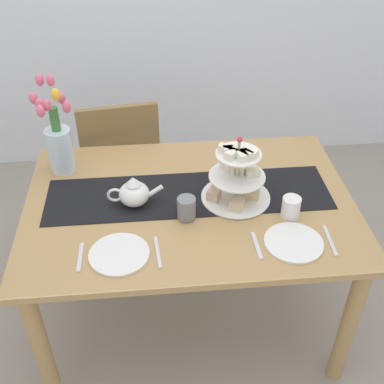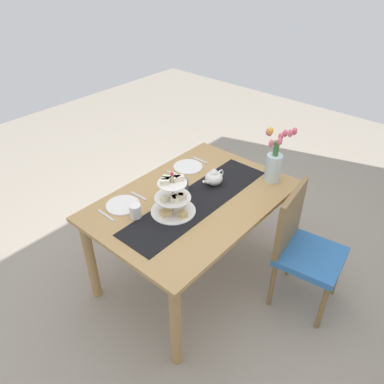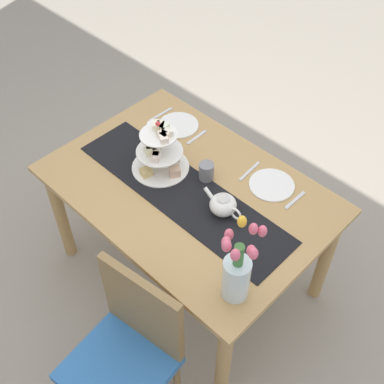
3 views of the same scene
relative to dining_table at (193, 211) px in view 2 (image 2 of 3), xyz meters
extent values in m
plane|color=gray|center=(0.00, 0.00, -0.64)|extent=(8.00, 8.00, 0.00)
cube|color=tan|center=(0.00, 0.00, 0.10)|extent=(1.41, 0.97, 0.03)
cylinder|color=tan|center=(-0.64, -0.41, -0.28)|extent=(0.07, 0.07, 0.72)
cylinder|color=tan|center=(0.64, -0.41, -0.28)|extent=(0.07, 0.07, 0.72)
cylinder|color=tan|center=(-0.64, 0.41, -0.28)|extent=(0.07, 0.07, 0.72)
cylinder|color=tan|center=(0.64, 0.41, -0.28)|extent=(0.07, 0.07, 0.72)
cylinder|color=olive|center=(-0.19, 0.99, -0.43)|extent=(0.04, 0.04, 0.41)
cylinder|color=olive|center=(-0.54, 0.94, -0.43)|extent=(0.04, 0.04, 0.41)
cylinder|color=olive|center=(-0.14, 0.63, -0.43)|extent=(0.04, 0.04, 0.41)
cylinder|color=olive|center=(-0.50, 0.58, -0.43)|extent=(0.04, 0.04, 0.41)
cube|color=#3370B7|center=(-0.34, 0.78, -0.20)|extent=(0.47, 0.47, 0.05)
cube|color=olive|center=(-0.32, 0.60, 0.05)|extent=(0.42, 0.09, 0.45)
cube|color=black|center=(0.00, 0.04, 0.11)|extent=(1.24, 0.32, 0.00)
cylinder|color=beige|center=(0.20, 0.00, 0.25)|extent=(0.01, 0.01, 0.28)
cylinder|color=white|center=(0.20, 0.00, 0.12)|extent=(0.30, 0.30, 0.01)
cylinder|color=white|center=(0.20, 0.00, 0.23)|extent=(0.24, 0.24, 0.01)
cylinder|color=white|center=(0.20, 0.00, 0.34)|extent=(0.19, 0.19, 0.01)
cube|color=#EAC381|center=(0.27, -0.01, 0.14)|extent=(0.08, 0.08, 0.04)
cube|color=#E0C078|center=(0.21, 0.09, 0.14)|extent=(0.06, 0.06, 0.04)
cube|color=beige|center=(0.10, -0.01, 0.15)|extent=(0.07, 0.07, 0.05)
cube|color=beige|center=(0.19, -0.08, 0.14)|extent=(0.07, 0.08, 0.05)
cube|color=beige|center=(0.27, -0.01, 0.25)|extent=(0.06, 0.04, 0.03)
cube|color=#F4DFC7|center=(0.23, 0.03, 0.25)|extent=(0.06, 0.07, 0.03)
cube|color=#EFE9BA|center=(0.22, 0.04, 0.25)|extent=(0.06, 0.07, 0.03)
cube|color=beige|center=(0.18, 0.04, 0.25)|extent=(0.06, 0.07, 0.03)
cube|color=silver|center=(0.17, 0.06, 0.25)|extent=(0.06, 0.07, 0.03)
cube|color=#F3DDC5|center=(0.15, 0.02, 0.36)|extent=(0.07, 0.06, 0.03)
cube|color=beige|center=(0.16, 0.00, 0.36)|extent=(0.06, 0.04, 0.03)
cube|color=silver|center=(0.17, -0.03, 0.36)|extent=(0.06, 0.07, 0.03)
cube|color=silver|center=(0.20, -0.04, 0.36)|extent=(0.05, 0.06, 0.03)
cube|color=beige|center=(0.22, -0.04, 0.36)|extent=(0.06, 0.07, 0.03)
cube|color=#EDE5C3|center=(0.24, -0.03, 0.36)|extent=(0.07, 0.06, 0.03)
sphere|color=red|center=(0.20, 0.00, 0.41)|extent=(0.02, 0.02, 0.02)
ellipsoid|color=white|center=(-0.23, 0.00, 0.16)|extent=(0.13, 0.13, 0.10)
cone|color=white|center=(-0.23, 0.00, 0.23)|extent=(0.06, 0.06, 0.04)
cylinder|color=white|center=(-0.14, 0.00, 0.17)|extent=(0.07, 0.02, 0.06)
torus|color=white|center=(-0.31, 0.00, 0.16)|extent=(0.07, 0.01, 0.07)
cylinder|color=silver|center=(-0.57, 0.29, 0.22)|extent=(0.12, 0.12, 0.21)
cylinder|color=#3D7538|center=(-0.57, 0.29, 0.37)|extent=(0.04, 0.04, 0.12)
ellipsoid|color=#E5607A|center=(-0.50, 0.28, 0.44)|extent=(0.04, 0.04, 0.06)
ellipsoid|color=#E5607A|center=(-0.53, 0.33, 0.46)|extent=(0.04, 0.04, 0.06)
ellipsoid|color=#E5607A|center=(-0.57, 0.38, 0.52)|extent=(0.04, 0.04, 0.06)
ellipsoid|color=#E5607A|center=(-0.62, 0.39, 0.52)|extent=(0.04, 0.04, 0.06)
ellipsoid|color=#E5607A|center=(-0.64, 0.31, 0.47)|extent=(0.04, 0.04, 0.06)
ellipsoid|color=#E5607A|center=(-0.62, 0.29, 0.45)|extent=(0.04, 0.04, 0.06)
ellipsoid|color=#E5607A|center=(-0.60, 0.20, 0.47)|extent=(0.04, 0.04, 0.06)
ellipsoid|color=#E5607A|center=(-0.57, 0.23, 0.48)|extent=(0.04, 0.04, 0.06)
ellipsoid|color=yellow|center=(-0.53, 0.25, 0.51)|extent=(0.04, 0.04, 0.06)
cylinder|color=white|center=(-0.29, -0.30, 0.12)|extent=(0.23, 0.23, 0.01)
cube|color=silver|center=(-0.44, -0.30, 0.11)|extent=(0.02, 0.15, 0.01)
cube|color=silver|center=(-0.15, -0.30, 0.11)|extent=(0.03, 0.17, 0.01)
cylinder|color=white|center=(0.38, -0.30, 0.12)|extent=(0.23, 0.23, 0.01)
cube|color=silver|center=(0.23, -0.30, 0.11)|extent=(0.02, 0.15, 0.01)
cube|color=silver|center=(0.52, -0.30, 0.11)|extent=(0.02, 0.17, 0.01)
cylinder|color=slate|center=(-0.02, -0.11, 0.16)|extent=(0.08, 0.08, 0.09)
cylinder|color=white|center=(0.40, -0.14, 0.16)|extent=(0.08, 0.08, 0.09)
camera|label=1|loc=(-0.14, -1.62, 1.40)|focal=44.95mm
camera|label=2|loc=(1.60, 1.37, 1.63)|focal=34.78mm
camera|label=3|loc=(-1.22, 1.21, 1.93)|focal=46.61mm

